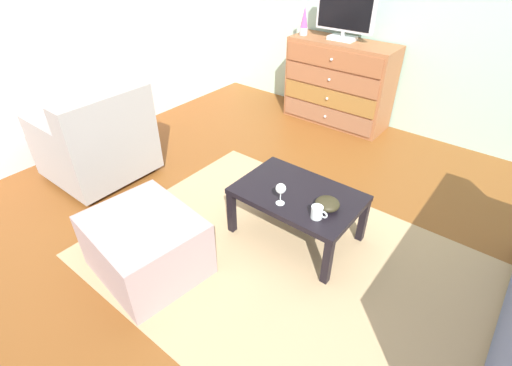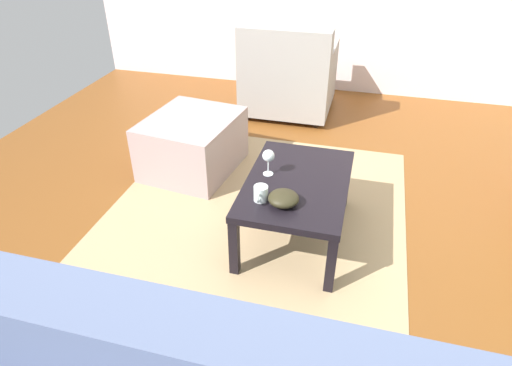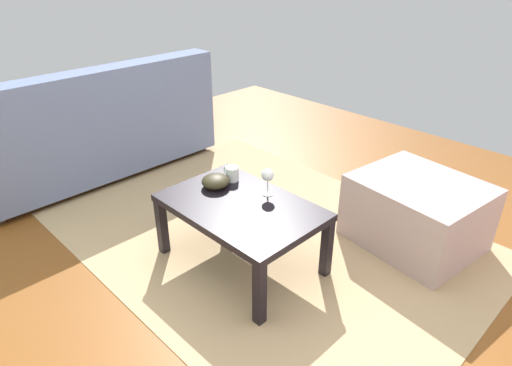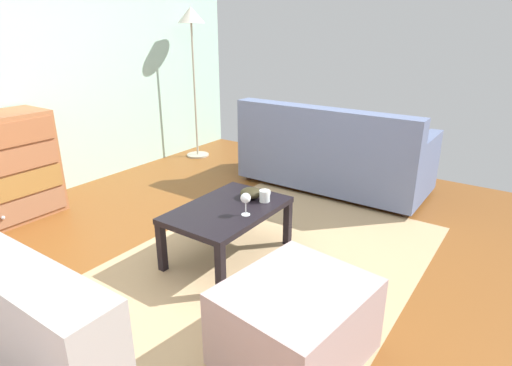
# 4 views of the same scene
# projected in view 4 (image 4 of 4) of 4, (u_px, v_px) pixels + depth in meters

# --- Properties ---
(ground_plane) EXTENTS (5.45, 5.20, 0.05)m
(ground_plane) POSITION_uv_depth(u_px,v_px,m) (229.00, 269.00, 2.96)
(ground_plane) COLOR brown
(wall_accent_rear) EXTENTS (5.45, 0.12, 2.53)m
(wall_accent_rear) POSITION_uv_depth(u_px,v_px,m) (19.00, 63.00, 3.77)
(wall_accent_rear) COLOR #A1C7B4
(wall_accent_rear) RESTS_ON ground_plane
(area_rug) EXTENTS (2.60, 1.90, 0.01)m
(area_rug) POSITION_uv_depth(u_px,v_px,m) (269.00, 262.00, 3.00)
(area_rug) COLOR tan
(area_rug) RESTS_ON ground_plane
(coffee_table) EXTENTS (0.86, 0.57, 0.39)m
(coffee_table) POSITION_uv_depth(u_px,v_px,m) (228.00, 214.00, 2.96)
(coffee_table) COLOR black
(coffee_table) RESTS_ON ground_plane
(wine_glass) EXTENTS (0.07, 0.07, 0.16)m
(wine_glass) POSITION_uv_depth(u_px,v_px,m) (246.00, 199.00, 2.78)
(wine_glass) COLOR silver
(wine_glass) RESTS_ON coffee_table
(mug) EXTENTS (0.11, 0.08, 0.08)m
(mug) POSITION_uv_depth(u_px,v_px,m) (265.00, 196.00, 3.03)
(mug) COLOR silver
(mug) RESTS_ON coffee_table
(bowl_decorative) EXTENTS (0.16, 0.16, 0.07)m
(bowl_decorative) POSITION_uv_depth(u_px,v_px,m) (251.00, 193.00, 3.10)
(bowl_decorative) COLOR #2E2918
(bowl_decorative) RESTS_ON coffee_table
(couch_large) EXTENTS (0.85, 1.86, 0.87)m
(couch_large) POSITION_uv_depth(u_px,v_px,m) (332.00, 156.00, 4.28)
(couch_large) COLOR #332319
(couch_large) RESTS_ON ground_plane
(ottoman) EXTENTS (0.77, 0.68, 0.41)m
(ottoman) POSITION_uv_depth(u_px,v_px,m) (295.00, 322.00, 2.08)
(ottoman) COLOR #A08989
(ottoman) RESTS_ON ground_plane
(standing_lamp) EXTENTS (0.32, 0.32, 1.79)m
(standing_lamp) POSITION_uv_depth(u_px,v_px,m) (192.00, 30.00, 4.93)
(standing_lamp) COLOR #A59E8C
(standing_lamp) RESTS_ON ground_plane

